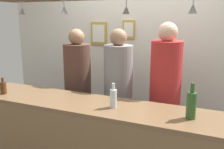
% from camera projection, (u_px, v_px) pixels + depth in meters
% --- Properties ---
extents(back_wall, '(4.40, 0.06, 2.60)m').
position_uv_depth(back_wall, '(140.00, 54.00, 3.66)').
color(back_wall, silver).
rests_on(back_wall, ground_plane).
extents(bar_counter, '(2.70, 0.55, 1.01)m').
position_uv_depth(bar_counter, '(86.00, 142.00, 2.37)').
color(bar_counter, brown).
rests_on(bar_counter, ground_plane).
extents(hanging_wineglass_far_left, '(0.07, 0.07, 0.13)m').
position_uv_depth(hanging_wineglass_far_left, '(22.00, 10.00, 2.65)').
color(hanging_wineglass_far_left, silver).
rests_on(hanging_wineglass_far_left, overhead_glass_rack).
extents(hanging_wineglass_left, '(0.07, 0.07, 0.13)m').
position_uv_depth(hanging_wineglass_left, '(64.00, 10.00, 2.33)').
color(hanging_wineglass_left, silver).
rests_on(hanging_wineglass_left, overhead_glass_rack).
extents(hanging_wineglass_center_left, '(0.07, 0.07, 0.13)m').
position_uv_depth(hanging_wineglass_center_left, '(126.00, 9.00, 2.23)').
color(hanging_wineglass_center_left, silver).
rests_on(hanging_wineglass_center_left, overhead_glass_rack).
extents(hanging_wineglass_center, '(0.07, 0.07, 0.13)m').
position_uv_depth(hanging_wineglass_center, '(193.00, 8.00, 1.92)').
color(hanging_wineglass_center, silver).
rests_on(hanging_wineglass_center, overhead_glass_rack).
extents(person_left_brown_shirt, '(0.34, 0.34, 1.68)m').
position_uv_depth(person_left_brown_shirt, '(78.00, 82.00, 3.23)').
color(person_left_brown_shirt, '#2D334C').
rests_on(person_left_brown_shirt, ground_plane).
extents(person_middle_grey_shirt, '(0.34, 0.34, 1.70)m').
position_uv_depth(person_middle_grey_shirt, '(118.00, 86.00, 3.01)').
color(person_middle_grey_shirt, '#2D334C').
rests_on(person_middle_grey_shirt, ground_plane).
extents(person_right_red_shirt, '(0.34, 0.34, 1.78)m').
position_uv_depth(person_right_red_shirt, '(165.00, 87.00, 2.78)').
color(person_right_red_shirt, '#2D334C').
rests_on(person_right_red_shirt, ground_plane).
extents(bottle_soda_clear, '(0.06, 0.06, 0.23)m').
position_uv_depth(bottle_soda_clear, '(113.00, 98.00, 2.31)').
color(bottle_soda_clear, silver).
rests_on(bottle_soda_clear, bar_counter).
extents(bottle_champagne_green, '(0.08, 0.08, 0.30)m').
position_uv_depth(bottle_champagne_green, '(191.00, 105.00, 2.05)').
color(bottle_champagne_green, '#2D5623').
rests_on(bottle_champagne_green, bar_counter).
extents(bottle_beer_brown_stubby, '(0.07, 0.07, 0.18)m').
position_uv_depth(bottle_beer_brown_stubby, '(3.00, 88.00, 2.72)').
color(bottle_beer_brown_stubby, '#512D14').
rests_on(bottle_beer_brown_stubby, bar_counter).
extents(picture_frame_caricature, '(0.26, 0.02, 0.34)m').
position_uv_depth(picture_frame_caricature, '(99.00, 33.00, 3.81)').
color(picture_frame_caricature, '#B29338').
rests_on(picture_frame_caricature, back_wall).
extents(picture_frame_crest, '(0.18, 0.02, 0.26)m').
position_uv_depth(picture_frame_crest, '(129.00, 29.00, 3.61)').
color(picture_frame_crest, '#B29338').
rests_on(picture_frame_crest, back_wall).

